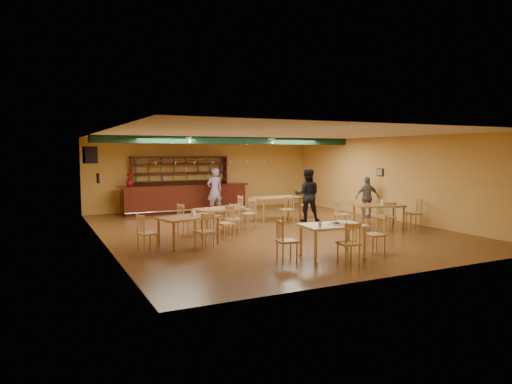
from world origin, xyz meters
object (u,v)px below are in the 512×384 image
dining_table_c (189,231)px  near_table (332,241)px  patron_bar (215,191)px  dining_table_d (378,216)px  bar_counter (185,198)px  patron_right_a (307,195)px  dining_table_a (219,220)px  dining_table_b (277,208)px

dining_table_c → near_table: (2.60, -2.80, 0.00)m
dining_table_c → patron_bar: 6.30m
dining_table_c → near_table: bearing=-62.4°
dining_table_d → near_table: (-3.75, -2.75, 0.00)m
bar_counter → dining_table_c: size_ratio=3.47×
bar_counter → patron_right_a: bearing=-53.1°
dining_table_a → dining_table_b: bearing=13.3°
dining_table_d → dining_table_a: bearing=178.9°
dining_table_d → bar_counter: bearing=142.8°
dining_table_a → near_table: size_ratio=1.00×
dining_table_c → patron_bar: patron_bar is taller
bar_counter → patron_right_a: size_ratio=2.83×
bar_counter → near_table: (0.70, -9.21, -0.18)m
dining_table_c → patron_right_a: 5.55m
bar_counter → dining_table_b: 4.16m
dining_table_c → dining_table_d: size_ratio=1.00×
dining_table_a → patron_right_a: (3.57, 0.55, 0.58)m
patron_bar → dining_table_c: bearing=57.1°
patron_bar → dining_table_a: bearing=65.1°
dining_table_c → near_table: near_table is taller
dining_table_b → patron_bar: size_ratio=0.91×
bar_counter → dining_table_a: bearing=-94.8°
dining_table_a → near_table: near_table is taller
bar_counter → dining_table_c: (-1.90, -6.41, -0.18)m
dining_table_d → patron_bar: (-3.48, 5.64, 0.52)m
dining_table_b → dining_table_d: bearing=-56.5°
patron_bar → bar_counter: bearing=-46.0°
near_table → patron_right_a: (2.47, 4.99, 0.55)m
dining_table_c → near_table: size_ratio=1.07×
dining_table_c → patron_right_a: (5.07, 2.19, 0.56)m
bar_counter → patron_bar: 1.32m
dining_table_b → patron_right_a: patron_right_a is taller
dining_table_c → dining_table_d: 6.35m
bar_counter → dining_table_b: bar_counter is taller
dining_table_a → dining_table_d: dining_table_d is taller
near_table → dining_table_d: bearing=42.3°
bar_counter → patron_right_a: (3.17, -4.22, 0.37)m
dining_table_b → patron_bar: bearing=117.6°
dining_table_a → dining_table_d: (4.86, -1.70, 0.02)m
dining_table_a → patron_bar: size_ratio=0.79×
dining_table_d → near_table: near_table is taller
dining_table_c → dining_table_d: same height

